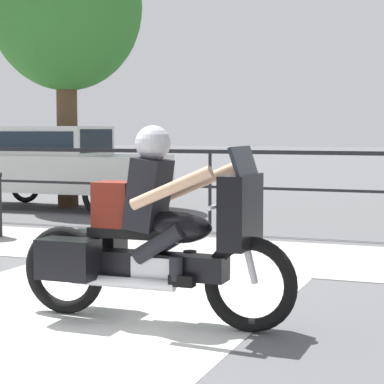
# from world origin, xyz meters

# --- Properties ---
(ground_plane) EXTENTS (120.00, 120.00, 0.00)m
(ground_plane) POSITION_xyz_m (0.00, 0.00, 0.00)
(ground_plane) COLOR #565659
(sidewalk_band) EXTENTS (44.00, 2.40, 0.01)m
(sidewalk_band) POSITION_xyz_m (0.00, 3.40, 0.01)
(sidewalk_band) COLOR #A8A59E
(sidewalk_band) RESTS_ON ground
(crosswalk_band) EXTENTS (3.28, 6.00, 0.01)m
(crosswalk_band) POSITION_xyz_m (0.58, -0.20, 0.00)
(crosswalk_band) COLOR silver
(crosswalk_band) RESTS_ON ground
(fence_railing) EXTENTS (36.00, 0.05, 1.27)m
(fence_railing) POSITION_xyz_m (0.00, 5.22, 0.99)
(fence_railing) COLOR black
(fence_railing) RESTS_ON ground
(motorcycle) EXTENTS (2.41, 0.76, 1.61)m
(motorcycle) POSITION_xyz_m (1.36, -0.02, 0.71)
(motorcycle) COLOR black
(motorcycle) RESTS_ON ground
(parked_car) EXTENTS (4.25, 1.69, 1.63)m
(parked_car) POSITION_xyz_m (-4.01, 7.33, 0.94)
(parked_car) COLOR silver
(parked_car) RESTS_ON ground
(tree_behind_car) EXTENTS (3.06, 3.06, 5.72)m
(tree_behind_car) POSITION_xyz_m (-3.97, 7.76, 3.99)
(tree_behind_car) COLOR brown
(tree_behind_car) RESTS_ON ground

